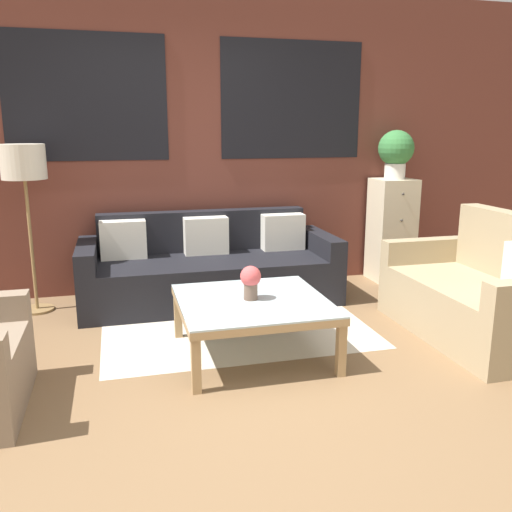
{
  "coord_description": "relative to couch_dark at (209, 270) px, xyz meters",
  "views": [
    {
      "loc": [
        -0.75,
        -2.76,
        1.53
      ],
      "look_at": [
        0.3,
        1.27,
        0.55
      ],
      "focal_mm": 38.0,
      "sensor_mm": 36.0,
      "label": 1
    }
  ],
  "objects": [
    {
      "name": "wall_back_brick",
      "position": [
        -0.04,
        0.49,
        1.13
      ],
      "size": [
        8.4,
        0.09,
        2.8
      ],
      "color": "brown",
      "rests_on": "ground_plane"
    },
    {
      "name": "coffee_table",
      "position": [
        0.07,
        -1.31,
        0.07
      ],
      "size": [
        0.99,
        0.99,
        0.4
      ],
      "color": "silver",
      "rests_on": "ground_plane"
    },
    {
      "name": "couch_dark",
      "position": [
        0.0,
        0.0,
        0.0
      ],
      "size": [
        2.27,
        0.88,
        0.78
      ],
      "color": "black",
      "rests_on": "ground_plane"
    },
    {
      "name": "settee_vintage",
      "position": [
        1.81,
        -1.39,
        0.03
      ],
      "size": [
        0.8,
        1.46,
        0.92
      ],
      "color": "tan",
      "rests_on": "ground_plane"
    },
    {
      "name": "floor_lamp",
      "position": [
        -1.5,
        0.07,
        0.92
      ],
      "size": [
        0.36,
        0.36,
        1.41
      ],
      "color": "olive",
      "rests_on": "ground_plane"
    },
    {
      "name": "flower_vase",
      "position": [
        0.06,
        -1.31,
        0.25
      ],
      "size": [
        0.14,
        0.14,
        0.23
      ],
      "color": "brown",
      "rests_on": "coffee_table"
    },
    {
      "name": "rug",
      "position": [
        0.07,
        -0.73,
        -0.28
      ],
      "size": [
        2.05,
        1.48,
        0.0
      ],
      "color": "beige",
      "rests_on": "ground_plane"
    },
    {
      "name": "ground_plane",
      "position": [
        -0.04,
        -1.95,
        -0.28
      ],
      "size": [
        16.0,
        16.0,
        0.0
      ],
      "primitive_type": "plane",
      "color": "brown"
    },
    {
      "name": "drawer_cabinet",
      "position": [
        1.93,
        0.22,
        0.24
      ],
      "size": [
        0.4,
        0.39,
        1.04
      ],
      "color": "beige",
      "rests_on": "ground_plane"
    },
    {
      "name": "potted_plant",
      "position": [
        1.93,
        0.22,
        1.03
      ],
      "size": [
        0.35,
        0.35,
        0.48
      ],
      "color": "silver",
      "rests_on": "drawer_cabinet"
    }
  ]
}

